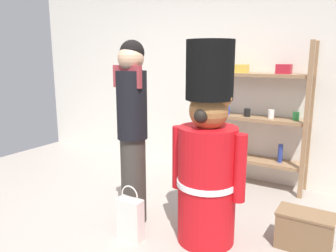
% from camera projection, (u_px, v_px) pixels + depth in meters
% --- Properties ---
extents(ground_plane, '(6.40, 6.40, 0.00)m').
position_uv_depth(ground_plane, '(114.00, 242.00, 2.90)').
color(ground_plane, '#9E9389').
extents(back_wall, '(6.40, 0.12, 2.60)m').
position_uv_depth(back_wall, '(216.00, 79.00, 4.47)').
color(back_wall, silver).
rests_on(back_wall, ground_plane).
extents(merchandise_shelf, '(1.17, 0.35, 1.78)m').
position_uv_depth(merchandise_shelf, '(259.00, 115.00, 4.03)').
color(merchandise_shelf, '#93704C').
rests_on(merchandise_shelf, ground_plane).
extents(teddy_bear_guard, '(0.68, 0.52, 1.73)m').
position_uv_depth(teddy_bear_guard, '(208.00, 157.00, 2.78)').
color(teddy_bear_guard, red).
rests_on(teddy_bear_guard, ground_plane).
extents(person_shopper, '(0.30, 0.28, 1.75)m').
position_uv_depth(person_shopper, '(132.00, 125.00, 3.08)').
color(person_shopper, '#38332D').
rests_on(person_shopper, ground_plane).
extents(shopping_bag, '(0.23, 0.11, 0.51)m').
position_uv_depth(shopping_bag, '(130.00, 218.00, 2.90)').
color(shopping_bag, silver).
rests_on(shopping_bag, ground_plane).
extents(display_crate, '(0.46, 0.27, 0.32)m').
position_uv_depth(display_crate, '(304.00, 230.00, 2.78)').
color(display_crate, brown).
rests_on(display_crate, ground_plane).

